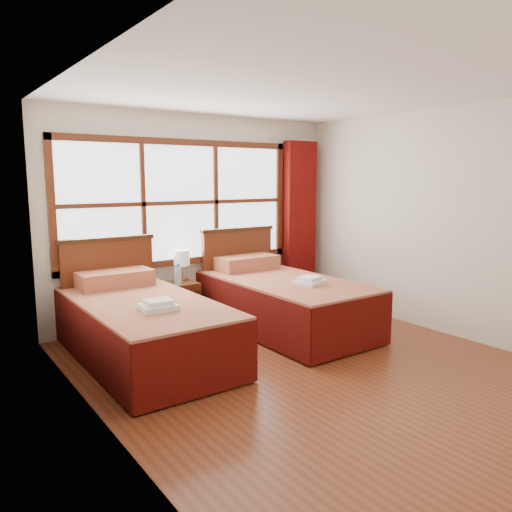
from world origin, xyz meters
TOP-DOWN VIEW (x-y plane):
  - floor at (0.00, 0.00)m, footprint 4.50×4.50m
  - ceiling at (0.00, 0.00)m, footprint 4.50×4.50m
  - wall_back at (0.00, 2.25)m, footprint 4.00×0.00m
  - wall_left at (-2.00, 0.00)m, footprint 0.00×4.50m
  - wall_right at (2.00, 0.00)m, footprint 0.00×4.50m
  - window at (-0.25, 2.21)m, footprint 3.16×0.06m
  - curtain at (1.60, 2.11)m, footprint 0.50×0.16m
  - bed_left at (-1.23, 1.20)m, footprint 1.17×2.27m
  - bed_right at (0.55, 1.20)m, footprint 1.18×2.28m
  - nightstand at (-0.40, 1.99)m, footprint 0.40×0.40m
  - towels_left at (-1.25, 0.72)m, footprint 0.34×0.31m
  - towels_right at (0.60, 0.74)m, footprint 0.37×0.35m
  - lamp at (-0.30, 2.13)m, footprint 0.20×0.20m
  - bottle_near at (-0.48, 1.90)m, footprint 0.06×0.06m
  - bottle_far at (-0.45, 1.91)m, footprint 0.07×0.07m

SIDE VIEW (x-z plane):
  - floor at x=0.00m, z-range 0.00..0.00m
  - nightstand at x=-0.40m, z-range 0.00..0.54m
  - bed_left at x=-1.23m, z-range -0.22..0.92m
  - bed_right at x=0.55m, z-range -0.23..0.92m
  - bottle_near at x=-0.48m, z-range 0.53..0.77m
  - towels_left at x=-1.25m, z-range 0.60..0.70m
  - bottle_far at x=-0.45m, z-range 0.52..0.78m
  - towels_right at x=0.60m, z-range 0.61..0.70m
  - lamp at x=-0.30m, z-range 0.62..1.00m
  - curtain at x=1.60m, z-range 0.02..2.32m
  - wall_back at x=0.00m, z-range -0.70..3.30m
  - wall_left at x=-2.00m, z-range -0.95..3.55m
  - wall_right at x=2.00m, z-range -0.95..3.55m
  - window at x=-0.25m, z-range 0.72..2.28m
  - ceiling at x=0.00m, z-range 2.60..2.60m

